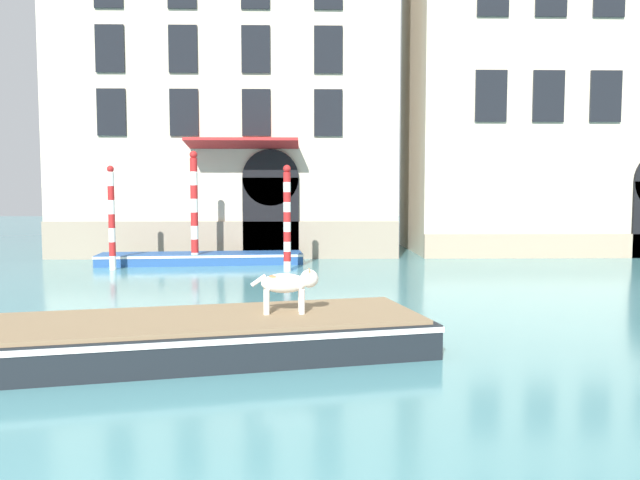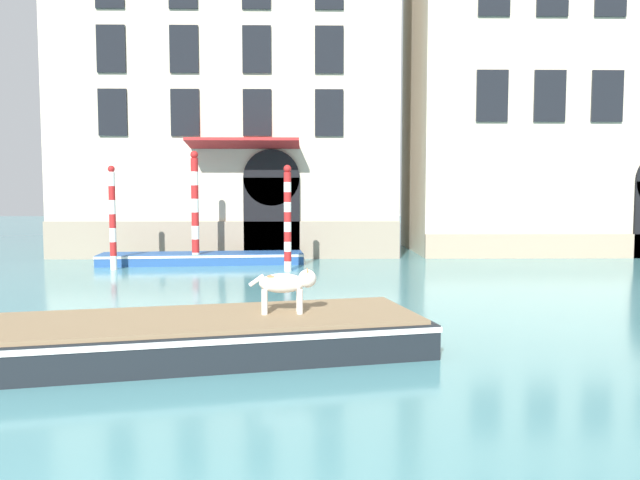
{
  "view_description": "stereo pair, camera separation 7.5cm",
  "coord_description": "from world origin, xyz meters",
  "px_view_note": "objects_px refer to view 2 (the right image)",
  "views": [
    {
      "loc": [
        1.53,
        -2.27,
        2.43
      ],
      "look_at": [
        1.87,
        13.55,
        1.2
      ],
      "focal_mm": 35.0,
      "sensor_mm": 36.0,
      "label": 1
    },
    {
      "loc": [
        1.61,
        -2.27,
        2.43
      ],
      "look_at": [
        1.87,
        13.55,
        1.2
      ],
      "focal_mm": 35.0,
      "sensor_mm": 36.0,
      "label": 2
    }
  ],
  "objects_px": {
    "mooring_pole_0": "(112,217)",
    "mooring_pole_1": "(288,218)",
    "dog_on_deck": "(287,284)",
    "boat_moored_near_palazzo": "(202,258)",
    "mooring_pole_2": "(195,208)",
    "boat_foreground": "(167,336)"
  },
  "relations": [
    {
      "from": "dog_on_deck",
      "to": "mooring_pole_1",
      "type": "xyz_separation_m",
      "value": [
        -0.32,
        9.5,
        0.62
      ]
    },
    {
      "from": "boat_foreground",
      "to": "dog_on_deck",
      "type": "relative_size",
      "value": 7.7
    },
    {
      "from": "boat_moored_near_palazzo",
      "to": "mooring_pole_0",
      "type": "xyz_separation_m",
      "value": [
        -2.5,
        -1.54,
        1.44
      ]
    },
    {
      "from": "dog_on_deck",
      "to": "mooring_pole_2",
      "type": "height_order",
      "value": "mooring_pole_2"
    },
    {
      "from": "boat_foreground",
      "to": "mooring_pole_1",
      "type": "distance_m",
      "value": 10.08
    },
    {
      "from": "boat_moored_near_palazzo",
      "to": "mooring_pole_0",
      "type": "bearing_deg",
      "value": -153.67
    },
    {
      "from": "boat_foreground",
      "to": "mooring_pole_0",
      "type": "height_order",
      "value": "mooring_pole_0"
    },
    {
      "from": "mooring_pole_0",
      "to": "mooring_pole_1",
      "type": "relative_size",
      "value": 1.0
    },
    {
      "from": "boat_foreground",
      "to": "mooring_pole_2",
      "type": "relative_size",
      "value": 2.14
    },
    {
      "from": "mooring_pole_1",
      "to": "boat_moored_near_palazzo",
      "type": "bearing_deg",
      "value": 146.21
    },
    {
      "from": "mooring_pole_1",
      "to": "mooring_pole_0",
      "type": "bearing_deg",
      "value": 175.47
    },
    {
      "from": "mooring_pole_0",
      "to": "mooring_pole_1",
      "type": "distance_m",
      "value": 5.46
    },
    {
      "from": "boat_foreground",
      "to": "mooring_pole_0",
      "type": "xyz_separation_m",
      "value": [
        -4.01,
        10.32,
        1.33
      ]
    },
    {
      "from": "mooring_pole_1",
      "to": "mooring_pole_2",
      "type": "height_order",
      "value": "mooring_pole_2"
    },
    {
      "from": "boat_foreground",
      "to": "mooring_pole_2",
      "type": "bearing_deg",
      "value": 85.76
    },
    {
      "from": "mooring_pole_2",
      "to": "mooring_pole_0",
      "type": "bearing_deg",
      "value": -158.16
    },
    {
      "from": "mooring_pole_0",
      "to": "mooring_pole_2",
      "type": "height_order",
      "value": "mooring_pole_2"
    },
    {
      "from": "mooring_pole_0",
      "to": "mooring_pole_2",
      "type": "xyz_separation_m",
      "value": [
        2.38,
        0.96,
        0.26
      ]
    },
    {
      "from": "boat_foreground",
      "to": "mooring_pole_1",
      "type": "height_order",
      "value": "mooring_pole_1"
    },
    {
      "from": "boat_moored_near_palazzo",
      "to": "mooring_pole_1",
      "type": "distance_m",
      "value": 3.83
    },
    {
      "from": "dog_on_deck",
      "to": "boat_foreground",
      "type": "bearing_deg",
      "value": -170.61
    },
    {
      "from": "dog_on_deck",
      "to": "mooring_pole_2",
      "type": "bearing_deg",
      "value": 104.0
    }
  ]
}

